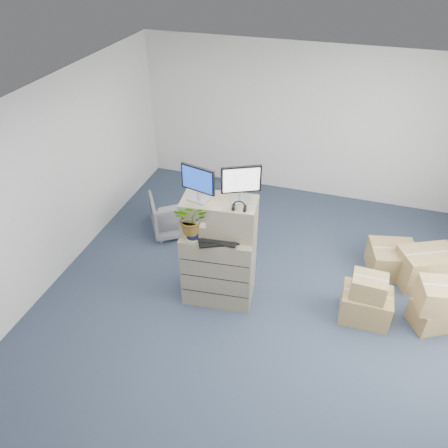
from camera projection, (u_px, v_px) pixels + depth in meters
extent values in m
plane|color=#253443|center=(252.00, 315.00, 5.99)|extent=(7.00, 7.00, 0.00)
cube|color=silver|center=(303.00, 123.00, 7.90)|extent=(6.00, 0.02, 2.80)
cube|color=gray|center=(219.00, 266.00, 5.99)|extent=(1.01, 0.68, 1.11)
cube|color=gray|center=(219.00, 216.00, 5.58)|extent=(0.99, 0.57, 0.47)
cube|color=#99999E|center=(199.00, 199.00, 5.44)|extent=(0.28, 0.23, 0.02)
cylinder|color=#99999E|center=(199.00, 195.00, 5.41)|extent=(0.04, 0.04, 0.11)
cube|color=black|center=(198.00, 179.00, 5.27)|extent=(0.46, 0.15, 0.34)
cube|color=navy|center=(197.00, 180.00, 5.26)|extent=(0.41, 0.11, 0.29)
cube|color=#99999E|center=(241.00, 201.00, 5.42)|extent=(0.31, 0.28, 0.02)
cylinder|color=#99999E|center=(241.00, 196.00, 5.38)|extent=(0.04, 0.04, 0.12)
cube|color=black|center=(241.00, 179.00, 5.24)|extent=(0.46, 0.25, 0.35)
cube|color=silver|center=(241.00, 180.00, 5.23)|extent=(0.40, 0.20, 0.30)
torus|color=black|center=(239.00, 207.00, 5.24)|extent=(0.17, 0.04, 0.17)
cube|color=black|center=(218.00, 241.00, 5.52)|extent=(0.55, 0.41, 0.03)
ellipsoid|color=silver|center=(241.00, 241.00, 5.51)|extent=(0.11, 0.07, 0.04)
cylinder|color=#989CA0|center=(224.00, 224.00, 5.59)|extent=(0.08, 0.08, 0.29)
cube|color=silver|center=(216.00, 229.00, 5.73)|extent=(0.07, 0.06, 0.02)
cube|color=black|center=(216.00, 225.00, 5.68)|extent=(0.06, 0.03, 0.12)
cube|color=black|center=(247.00, 231.00, 5.67)|extent=(0.23, 0.20, 0.06)
cube|color=#46ADEE|center=(245.00, 225.00, 5.64)|extent=(0.27, 0.15, 0.10)
cylinder|color=#9DBD98|center=(193.00, 237.00, 5.59)|extent=(0.20, 0.20, 0.02)
cylinder|color=black|center=(193.00, 233.00, 5.55)|extent=(0.17, 0.17, 0.13)
imported|color=#215C1A|center=(192.00, 221.00, 5.44)|extent=(0.47, 0.51, 0.36)
imported|color=slate|center=(173.00, 212.00, 7.38)|extent=(0.98, 0.96, 0.75)
cube|color=olive|center=(365.00, 305.00, 5.84)|extent=(0.64, 0.49, 0.44)
cube|color=olive|center=(432.00, 315.00, 5.75)|extent=(0.63, 0.60, 0.36)
cube|color=olive|center=(391.00, 260.00, 6.61)|extent=(0.77, 0.73, 0.44)
cube|color=olive|center=(369.00, 287.00, 5.60)|extent=(0.45, 0.36, 0.31)
cube|color=olive|center=(439.00, 297.00, 5.51)|extent=(0.56, 0.52, 0.38)
cube|color=olive|center=(425.00, 267.00, 6.38)|extent=(0.92, 0.79, 0.56)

